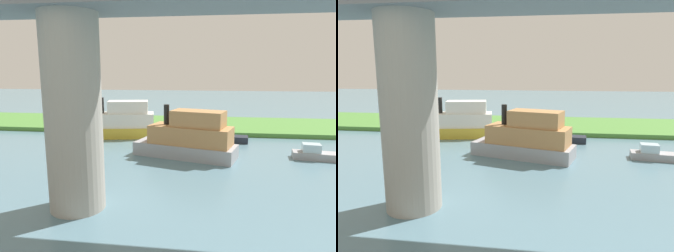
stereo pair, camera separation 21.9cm
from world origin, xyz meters
TOP-DOWN VIEW (x-y plane):
  - ground_plane at (0.00, 0.00)m, footprint 160.00×160.00m
  - grassy_bank at (0.00, -6.00)m, footprint 80.00×12.00m
  - bridge_pylon at (1.70, 19.49)m, footprint 2.95×2.95m
  - bridge_span at (1.70, 19.47)m, footprint 63.11×4.30m
  - person_on_bank at (4.84, -3.39)m, footprint 0.46×0.46m
  - mooring_post at (-5.22, -1.45)m, footprint 0.20×0.20m
  - skiff_small at (-3.58, 8.69)m, footprint 9.23×5.24m
  - motorboat_white at (-14.32, 8.03)m, footprint 4.12×1.95m
  - pontoon_yellow at (-7.12, 2.42)m, footprint 4.36×1.93m
  - riverboat_paddlewheel at (4.50, 1.59)m, footprint 9.12×4.48m

SIDE VIEW (x-z plane):
  - ground_plane at x=0.00m, z-range 0.00..0.00m
  - grassy_bank at x=0.00m, z-range 0.00..0.50m
  - motorboat_white at x=-14.32m, z-range -0.19..1.13m
  - pontoon_yellow at x=-7.12m, z-range -0.20..1.21m
  - mooring_post at x=-5.22m, z-range 0.50..1.42m
  - person_on_bank at x=4.84m, z-range 0.51..1.90m
  - riverboat_paddlewheel at x=4.50m, z-range -0.58..3.88m
  - skiff_small at x=-3.58m, z-range -0.58..3.90m
  - bridge_pylon at x=1.70m, z-range 0.00..10.26m
  - bridge_span at x=1.70m, z-range 9.14..12.39m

